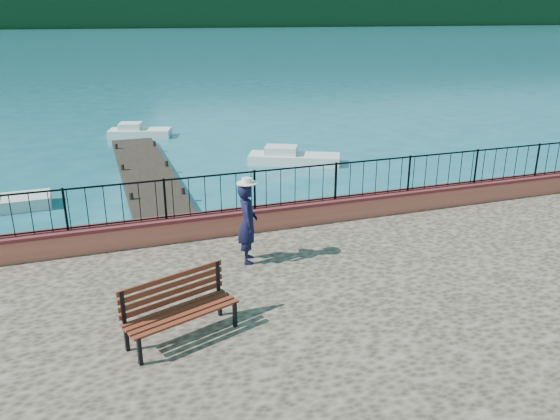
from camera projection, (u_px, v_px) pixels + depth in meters
ground at (324, 347)px, 11.06m from camera, size 2000.00×2000.00×0.00m
parapet at (266, 218)px, 13.84m from camera, size 28.00×0.46×0.58m
railing at (266, 189)px, 13.58m from camera, size 27.00×0.05×0.95m
dock at (151, 185)px, 21.04m from camera, size 2.00×16.00×0.30m
far_forest at (84, 9)px, 274.26m from camera, size 900.00×60.00×18.00m
companion_hill at (301, 21)px, 576.86m from camera, size 448.00×384.00×180.00m
park_bench at (181, 321)px, 9.14m from camera, size 2.03×1.23×1.07m
person at (248, 223)px, 11.79m from camera, size 0.57×0.73×1.79m
hat at (247, 181)px, 11.47m from camera, size 0.44×0.44×0.12m
boat_1 at (294, 155)px, 24.49m from camera, size 4.21×2.96×0.80m
boat_4 at (140, 130)px, 29.87m from camera, size 3.53×2.21×0.80m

